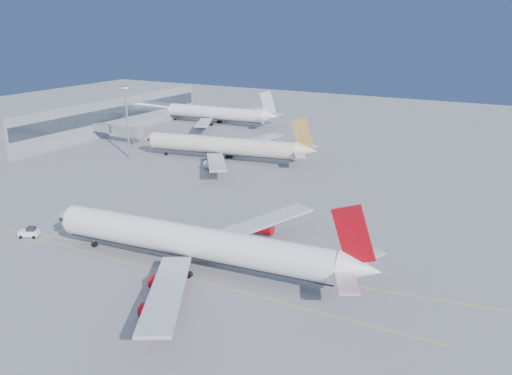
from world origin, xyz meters
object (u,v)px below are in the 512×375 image
airliner_virgin (199,243)px  airliner_etihad (226,146)px  airliner_third (216,113)px  light_mast (127,116)px  pushback_tug (29,232)px

airliner_virgin → airliner_etihad: airliner_virgin is taller
airliner_virgin → airliner_etihad: 87.77m
airliner_third → airliner_etihad: bearing=-56.9°
airliner_third → light_mast: 69.93m
airliner_third → pushback_tug: airliner_third is taller
pushback_tug → airliner_virgin: bearing=-21.7°
airliner_etihad → pushback_tug: size_ratio=13.62×
airliner_virgin → pushback_tug: airliner_virgin is taller
airliner_virgin → airliner_etihad: (-41.78, 77.18, -0.27)m
pushback_tug → light_mast: bearing=86.0°
pushback_tug → light_mast: 76.94m
airliner_etihad → airliner_third: (-40.23, 56.14, 0.00)m
airliner_etihad → airliner_third: size_ratio=1.02×
airliner_third → light_mast: bearing=-86.0°
airliner_virgin → airliner_third: bearing=117.4°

